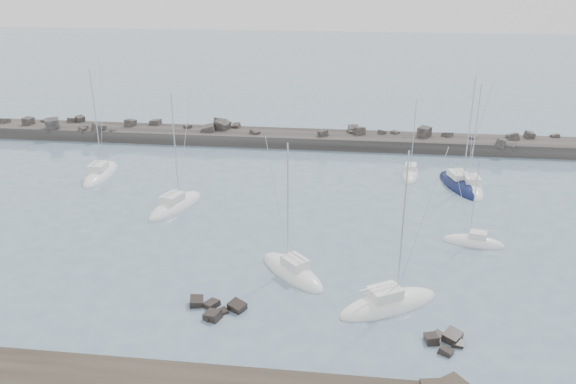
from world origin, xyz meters
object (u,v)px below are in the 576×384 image
object	(u,v)px
sailboat_2	(176,206)
sailboat_7	(474,243)
sailboat_8	(470,187)
sailboat_4	(410,174)
sailboat_3	(292,272)
sailboat_5	(388,305)
sailboat_0	(101,175)
sailboat_6	(459,186)

from	to	relation	value
sailboat_2	sailboat_7	distance (m)	33.69
sailboat_2	sailboat_8	distance (m)	37.09
sailboat_2	sailboat_4	size ratio (longest dim) A/B	1.26
sailboat_3	sailboat_5	bearing A→B (deg)	-26.76
sailboat_2	sailboat_0	bearing A→B (deg)	145.50
sailboat_2	sailboat_3	bearing A→B (deg)	-41.32
sailboat_4	sailboat_8	size ratio (longest dim) A/B	0.80
sailboat_3	sailboat_8	size ratio (longest dim) A/B	0.95
sailboat_5	sailboat_6	xyz separation A→B (m)	(10.30, 28.73, -0.01)
sailboat_4	sailboat_6	xyz separation A→B (m)	(5.92, -3.59, 0.02)
sailboat_6	sailboat_7	world-z (taller)	sailboat_6
sailboat_0	sailboat_7	world-z (taller)	sailboat_0
sailboat_4	sailboat_7	world-z (taller)	sailboat_4
sailboat_0	sailboat_4	distance (m)	42.09
sailboat_6	sailboat_8	distance (m)	1.34
sailboat_3	sailboat_4	xyz separation A→B (m)	(12.99, 27.98, -0.03)
sailboat_5	sailboat_7	size ratio (longest dim) A/B	1.50
sailboat_7	sailboat_8	world-z (taller)	sailboat_8
sailboat_3	sailboat_8	world-z (taller)	sailboat_8
sailboat_8	sailboat_5	bearing A→B (deg)	-112.24
sailboat_5	sailboat_6	size ratio (longest dim) A/B	0.95
sailboat_4	sailboat_6	bearing A→B (deg)	-31.20
sailboat_3	sailboat_4	distance (m)	30.85
sailboat_6	sailboat_3	bearing A→B (deg)	-127.79
sailboat_5	sailboat_6	distance (m)	30.52
sailboat_0	sailboat_4	bearing A→B (deg)	7.16
sailboat_6	sailboat_7	xyz separation A→B (m)	(-1.06, -16.16, -0.01)
sailboat_3	sailboat_8	distance (m)	31.32
sailboat_4	sailboat_7	size ratio (longest dim) A/B	1.17
sailboat_5	sailboat_8	xyz separation A→B (m)	(11.57, 28.30, -0.00)
sailboat_7	sailboat_4	bearing A→B (deg)	103.83
sailboat_5	sailboat_7	world-z (taller)	sailboat_5
sailboat_4	sailboat_7	distance (m)	20.34
sailboat_3	sailboat_8	bearing A→B (deg)	49.88
sailboat_0	sailboat_3	bearing A→B (deg)	-38.31
sailboat_2	sailboat_5	world-z (taller)	sailboat_5
sailboat_7	sailboat_5	bearing A→B (deg)	-126.30
sailboat_8	sailboat_2	bearing A→B (deg)	-163.71
sailboat_7	sailboat_8	bearing A→B (deg)	81.57
sailboat_0	sailboat_6	world-z (taller)	sailboat_6
sailboat_0	sailboat_8	xyz separation A→B (m)	(48.96, 1.22, -0.00)
sailboat_7	sailboat_8	distance (m)	15.89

